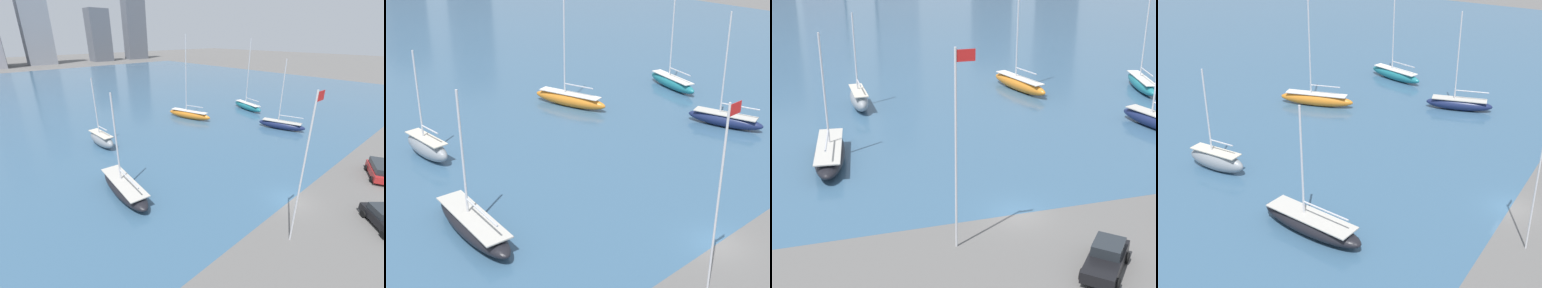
# 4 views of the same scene
# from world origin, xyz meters

# --- Properties ---
(ground_plane) EXTENTS (500.00, 500.00, 0.00)m
(ground_plane) POSITION_xyz_m (0.00, 0.00, 0.00)
(ground_plane) COLOR #605E5B
(harbor_water) EXTENTS (180.00, 140.00, 0.00)m
(harbor_water) POSITION_xyz_m (0.00, 70.00, 0.00)
(harbor_water) COLOR #385B7A
(harbor_water) RESTS_ON ground_plane
(flag_pole) EXTENTS (1.24, 0.14, 12.91)m
(flag_pole) POSITION_xyz_m (-5.26, -2.79, 6.95)
(flag_pole) COLOR silver
(flag_pole) RESTS_ON ground_plane
(sailboat_orange) EXTENTS (4.42, 10.01, 16.50)m
(sailboat_orange) POSITION_xyz_m (11.53, 29.26, 1.01)
(sailboat_orange) COLOR orange
(sailboat_orange) RESTS_ON harbor_water
(sailboat_gray) EXTENTS (2.10, 6.80, 10.58)m
(sailboat_gray) POSITION_xyz_m (-8.49, 27.61, 1.15)
(sailboat_gray) COLOR gray
(sailboat_gray) RESTS_ON harbor_water
(sailboat_teal) EXTENTS (4.05, 9.31, 15.73)m
(sailboat_teal) POSITION_xyz_m (26.37, 25.24, 0.97)
(sailboat_teal) COLOR #1E757F
(sailboat_teal) RESTS_ON harbor_water
(sailboat_black) EXTENTS (3.52, 10.35, 11.16)m
(sailboat_black) POSITION_xyz_m (-12.44, 13.06, 0.87)
(sailboat_black) COLOR black
(sailboat_black) RESTS_ON harbor_water
(sailboat_navy) EXTENTS (4.15, 8.65, 12.62)m
(sailboat_navy) POSITION_xyz_m (19.95, 12.70, 0.88)
(sailboat_navy) COLOR #19234C
(sailboat_navy) RESTS_ON harbor_water
(parked_pickup_black) EXTENTS (4.58, 4.77, 1.71)m
(parked_pickup_black) POSITION_xyz_m (2.60, -7.69, 0.84)
(parked_pickup_black) COLOR black
(parked_pickup_black) RESTS_ON ground_plane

